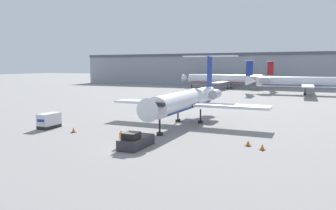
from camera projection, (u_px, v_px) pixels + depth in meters
name	position (u px, v px, depth m)	size (l,w,h in m)	color
ground_plane	(130.00, 149.00, 34.44)	(600.00, 600.00, 0.00)	gray
terminal_building	(270.00, 70.00, 142.53)	(180.00, 16.80, 14.45)	#8C939E
airplane_main	(188.00, 100.00, 49.59)	(24.35, 25.48, 10.55)	silver
pushback_tug	(136.00, 141.00, 34.91)	(2.07, 4.77, 1.82)	#2D2D33
luggage_cart	(49.00, 121.00, 45.94)	(1.73, 3.13, 2.10)	#232326
worker_near_tug	(121.00, 138.00, 35.55)	(0.40, 0.25, 1.76)	#232838
traffic_cone_left	(73.00, 130.00, 42.89)	(0.60, 0.60, 0.72)	black
traffic_cone_right	(248.00, 143.00, 35.69)	(0.70, 0.70, 0.60)	black
traffic_cone_mid	(262.00, 147.00, 33.96)	(0.62, 0.62, 0.63)	black
airplane_parked_far_left	(227.00, 79.00, 128.19)	(36.28, 34.49, 10.56)	silver
airplane_parked_far_right	(309.00, 82.00, 99.97)	(39.81, 32.77, 10.58)	silver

